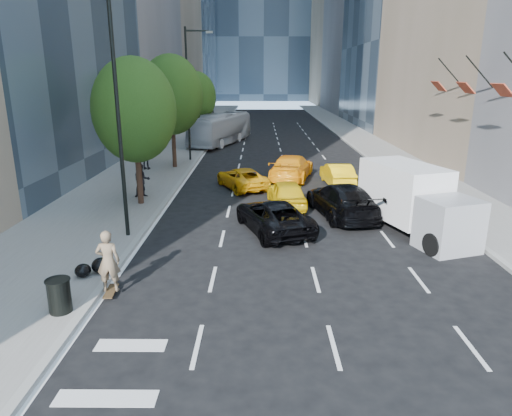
{
  "coord_description": "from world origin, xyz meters",
  "views": [
    {
      "loc": [
        -0.9,
        -14.21,
        6.67
      ],
      "look_at": [
        -1.05,
        3.16,
        1.6
      ],
      "focal_mm": 32.0,
      "sensor_mm": 36.0,
      "label": 1
    }
  ],
  "objects_px": {
    "city_bus": "(221,129)",
    "box_truck": "(414,200)",
    "skateboarder": "(108,265)",
    "black_sedan_lincoln": "(273,216)",
    "black_sedan_mercedes": "(342,200)",
    "trash_can": "(59,296)"
  },
  "relations": [
    {
      "from": "city_bus",
      "to": "box_truck",
      "type": "height_order",
      "value": "city_bus"
    },
    {
      "from": "skateboarder",
      "to": "black_sedan_lincoln",
      "type": "xyz_separation_m",
      "value": [
        5.29,
        6.17,
        -0.3
      ]
    },
    {
      "from": "city_bus",
      "to": "skateboarder",
      "type": "bearing_deg",
      "value": -74.21
    },
    {
      "from": "black_sedan_mercedes",
      "to": "city_bus",
      "type": "height_order",
      "value": "city_bus"
    },
    {
      "from": "black_sedan_mercedes",
      "to": "box_truck",
      "type": "xyz_separation_m",
      "value": [
        2.71,
        -2.3,
        0.65
      ]
    },
    {
      "from": "skateboarder",
      "to": "trash_can",
      "type": "relative_size",
      "value": 2.1
    },
    {
      "from": "box_truck",
      "to": "black_sedan_lincoln",
      "type": "bearing_deg",
      "value": 161.27
    },
    {
      "from": "city_bus",
      "to": "trash_can",
      "type": "height_order",
      "value": "city_bus"
    },
    {
      "from": "black_sedan_mercedes",
      "to": "box_truck",
      "type": "bearing_deg",
      "value": 129.3
    },
    {
      "from": "black_sedan_lincoln",
      "to": "black_sedan_mercedes",
      "type": "xyz_separation_m",
      "value": [
        3.4,
        2.25,
        0.12
      ]
    },
    {
      "from": "black_sedan_mercedes",
      "to": "city_bus",
      "type": "bearing_deg",
      "value": -82.45
    },
    {
      "from": "black_sedan_lincoln",
      "to": "trash_can",
      "type": "height_order",
      "value": "black_sedan_lincoln"
    },
    {
      "from": "black_sedan_lincoln",
      "to": "black_sedan_mercedes",
      "type": "relative_size",
      "value": 0.89
    },
    {
      "from": "skateboarder",
      "to": "trash_can",
      "type": "height_order",
      "value": "skateboarder"
    },
    {
      "from": "box_truck",
      "to": "black_sedan_mercedes",
      "type": "bearing_deg",
      "value": 121.48
    },
    {
      "from": "black_sedan_lincoln",
      "to": "trash_can",
      "type": "xyz_separation_m",
      "value": [
        -6.29,
        -7.53,
        -0.07
      ]
    },
    {
      "from": "city_bus",
      "to": "trash_can",
      "type": "bearing_deg",
      "value": -75.83
    },
    {
      "from": "box_truck",
      "to": "trash_can",
      "type": "relative_size",
      "value": 6.72
    },
    {
      "from": "city_bus",
      "to": "trash_can",
      "type": "xyz_separation_m",
      "value": [
        -1.8,
        -34.15,
        -0.89
      ]
    },
    {
      "from": "skateboarder",
      "to": "black_sedan_mercedes",
      "type": "bearing_deg",
      "value": -140.52
    },
    {
      "from": "skateboarder",
      "to": "city_bus",
      "type": "bearing_deg",
      "value": -96.01
    },
    {
      "from": "skateboarder",
      "to": "black_sedan_lincoln",
      "type": "relative_size",
      "value": 0.4
    }
  ]
}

